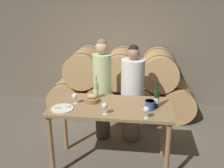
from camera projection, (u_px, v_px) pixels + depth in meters
ground_plane at (111, 165)px, 3.82m from camera, size 10.00×10.00×0.00m
stone_wall_back at (124, 30)px, 5.43m from camera, size 10.00×0.12×3.20m
barrel_stack at (121, 85)px, 5.23m from camera, size 2.86×0.92×1.31m
tasting_table at (111, 114)px, 3.54m from camera, size 1.63×0.75×0.96m
person_left at (102, 89)px, 4.24m from camera, size 0.30×0.30×1.70m
person_right at (132, 94)px, 4.21m from camera, size 0.37×0.37×1.62m
wine_bottle_red at (157, 98)px, 3.40m from camera, size 0.07×0.07×0.35m
wine_bottle_white at (96, 90)px, 3.68m from camera, size 0.07×0.07×0.34m
blue_crock at (150, 105)px, 3.35m from camera, size 0.13×0.13×0.13m
bread_basket at (92, 99)px, 3.58m from camera, size 0.19×0.19×0.12m
cheese_plate at (62, 108)px, 3.39m from camera, size 0.29×0.29×0.04m
wine_glass_far_left at (75, 96)px, 3.50m from camera, size 0.08×0.08×0.15m
wine_glass_left at (105, 106)px, 3.21m from camera, size 0.08×0.08×0.15m
wine_glass_center at (146, 110)px, 3.11m from camera, size 0.08×0.08×0.15m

